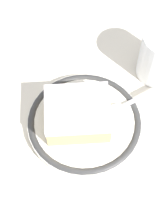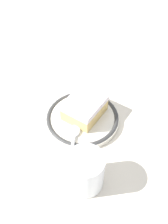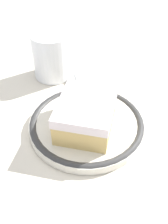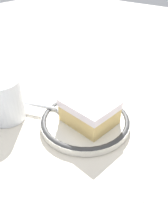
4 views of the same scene
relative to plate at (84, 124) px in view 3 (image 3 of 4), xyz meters
The scene contains 6 objects.
ground_plane 0.03m from the plate, 80.95° to the left, with size 2.40×2.40×0.00m, color #B7B2A8.
placemat 0.03m from the plate, 80.95° to the left, with size 0.52×0.39×0.00m, color beige.
plate is the anchor object (origin of this frame).
cake_slice 0.03m from the plate, 67.43° to the right, with size 0.09×0.10×0.05m.
spoon 0.08m from the plate, 101.05° to the left, with size 0.07×0.14×0.01m.
cup 0.16m from the plate, 119.70° to the left, with size 0.07×0.07×0.09m.
Camera 3 is at (0.03, -0.32, 0.30)m, focal length 42.16 mm.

